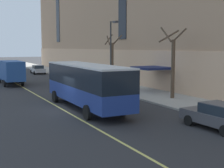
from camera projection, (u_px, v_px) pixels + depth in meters
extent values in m
plane|color=#303033|center=(72.00, 110.00, 23.86)|extent=(260.00, 260.00, 0.00)
cube|color=#ADA89E|center=(153.00, 95.00, 30.83)|extent=(5.16, 160.00, 0.15)
cube|color=#E5B68D|center=(194.00, 75.00, 29.07)|extent=(0.14, 110.00, 4.40)
cube|color=navy|center=(152.00, 68.00, 32.42)|extent=(3.20, 3.40, 0.24)
cube|color=navy|center=(86.00, 93.00, 23.95)|extent=(2.69, 11.43, 1.22)
cube|color=black|center=(86.00, 76.00, 23.79)|extent=(2.70, 11.43, 1.49)
cube|color=white|center=(86.00, 65.00, 23.70)|extent=(2.72, 11.43, 0.12)
cube|color=#19232D|center=(63.00, 72.00, 28.90)|extent=(2.38, 0.10, 1.12)
cube|color=orange|center=(63.00, 64.00, 28.82)|extent=(1.81, 0.08, 0.28)
cube|color=black|center=(63.00, 90.00, 29.12)|extent=(2.53, 0.14, 0.24)
cube|color=white|center=(54.00, 88.00, 28.68)|extent=(0.28, 0.06, 0.18)
cube|color=white|center=(72.00, 87.00, 29.49)|extent=(0.28, 0.06, 0.18)
cylinder|color=black|center=(55.00, 96.00, 27.01)|extent=(0.31, 1.00, 1.00)
cylinder|color=black|center=(83.00, 94.00, 28.16)|extent=(0.31, 1.00, 1.00)
cylinder|color=black|center=(87.00, 112.00, 20.43)|extent=(0.31, 1.00, 1.00)
cylinder|color=black|center=(122.00, 109.00, 21.58)|extent=(0.31, 1.00, 1.00)
cube|color=black|center=(106.00, 88.00, 31.27)|extent=(1.91, 4.55, 0.64)
cube|color=#232D38|center=(107.00, 83.00, 31.00)|extent=(1.61, 2.08, 0.56)
cube|color=black|center=(107.00, 80.00, 30.97)|extent=(1.57, 1.99, 0.04)
cylinder|color=black|center=(92.00, 90.00, 32.09)|extent=(0.25, 0.65, 0.64)
cylinder|color=black|center=(107.00, 89.00, 32.92)|extent=(0.25, 0.65, 0.64)
cylinder|color=black|center=(105.00, 94.00, 29.69)|extent=(0.25, 0.65, 0.64)
cylinder|color=black|center=(120.00, 93.00, 30.52)|extent=(0.25, 0.65, 0.64)
cube|color=#23603D|center=(62.00, 77.00, 43.65)|extent=(1.85, 4.38, 0.64)
cube|color=#232D38|center=(63.00, 72.00, 43.39)|extent=(1.62, 1.98, 0.56)
cube|color=#23603D|center=(63.00, 70.00, 43.35)|extent=(1.58, 1.89, 0.04)
cylinder|color=black|center=(53.00, 78.00, 44.49)|extent=(0.22, 0.64, 0.64)
cylinder|color=black|center=(65.00, 78.00, 45.29)|extent=(0.22, 0.64, 0.64)
cylinder|color=black|center=(59.00, 80.00, 42.09)|extent=(0.22, 0.64, 0.64)
cylinder|color=black|center=(72.00, 79.00, 42.89)|extent=(0.22, 0.64, 0.64)
cube|color=#B7B7BC|center=(38.00, 70.00, 55.56)|extent=(1.90, 4.47, 0.64)
cube|color=#232D38|center=(38.00, 67.00, 55.29)|extent=(1.64, 2.02, 0.56)
cube|color=#B7B7BC|center=(38.00, 65.00, 55.26)|extent=(1.60, 1.93, 0.04)
cylinder|color=black|center=(31.00, 72.00, 56.43)|extent=(0.23, 0.64, 0.64)
cylinder|color=black|center=(41.00, 71.00, 57.22)|extent=(0.23, 0.64, 0.64)
cylinder|color=black|center=(35.00, 73.00, 53.98)|extent=(0.23, 0.64, 0.64)
cylinder|color=black|center=(45.00, 72.00, 54.77)|extent=(0.23, 0.64, 0.64)
cube|color=#4C4C51|center=(217.00, 118.00, 18.17)|extent=(1.97, 4.52, 0.64)
cube|color=#232D38|center=(220.00, 109.00, 17.91)|extent=(1.66, 2.06, 0.56)
cube|color=#4C4C51|center=(220.00, 104.00, 17.87)|extent=(1.62, 1.97, 0.04)
cylinder|color=black|center=(189.00, 120.00, 18.98)|extent=(0.24, 0.65, 0.64)
cylinder|color=black|center=(209.00, 117.00, 19.84)|extent=(0.24, 0.65, 0.64)
cube|color=#285199|center=(12.00, 71.00, 38.50)|extent=(2.20, 5.57, 2.34)
cube|color=#285199|center=(7.00, 73.00, 41.96)|extent=(2.09, 1.70, 1.60)
cube|color=#1E2833|center=(6.00, 71.00, 42.71)|extent=(1.87, 0.08, 0.80)
cylinder|color=black|center=(0.00, 80.00, 41.58)|extent=(0.26, 0.84, 0.84)
cylinder|color=black|center=(16.00, 79.00, 42.53)|extent=(0.26, 0.84, 0.84)
cylinder|color=black|center=(5.00, 83.00, 37.48)|extent=(0.26, 0.84, 0.84)
cylinder|color=black|center=(23.00, 82.00, 38.42)|extent=(0.26, 0.84, 0.84)
cube|color=yellow|center=(11.00, 77.00, 42.34)|extent=(1.85, 4.40, 0.64)
cube|color=#232D38|center=(11.00, 73.00, 42.08)|extent=(1.61, 1.99, 0.56)
cube|color=yellow|center=(11.00, 71.00, 42.04)|extent=(1.57, 1.90, 0.04)
cylinder|color=black|center=(3.00, 79.00, 43.17)|extent=(0.23, 0.64, 0.64)
cylinder|color=black|center=(16.00, 79.00, 43.98)|extent=(0.23, 0.64, 0.64)
cylinder|color=black|center=(6.00, 81.00, 40.78)|extent=(0.23, 0.64, 0.64)
cylinder|color=black|center=(20.00, 80.00, 41.60)|extent=(0.23, 0.64, 0.64)
cylinder|color=brown|center=(173.00, 69.00, 28.05)|extent=(0.35, 0.35, 5.27)
cylinder|color=brown|center=(179.00, 35.00, 28.16)|extent=(0.49, 1.59, 1.27)
cylinder|color=brown|center=(169.00, 36.00, 28.62)|extent=(1.99, 0.56, 1.19)
cylinder|color=brown|center=(166.00, 34.00, 27.36)|extent=(0.27, 1.71, 1.39)
cylinder|color=brown|center=(112.00, 64.00, 38.60)|extent=(0.33, 0.33, 5.12)
cylinder|color=brown|center=(117.00, 40.00, 38.79)|extent=(0.57, 1.71, 1.25)
cylinder|color=brown|center=(109.00, 39.00, 38.69)|extent=(1.33, 0.54, 1.34)
cylinder|color=brown|center=(108.00, 40.00, 38.10)|extent=(0.32, 1.12, 1.15)
cylinder|color=#2D2D30|center=(111.00, 55.00, 34.10)|extent=(0.16, 0.16, 7.38)
cylinder|color=#2D2D30|center=(113.00, 22.00, 33.19)|extent=(0.10, 1.10, 0.10)
cube|color=#3D3D3F|center=(115.00, 22.00, 32.71)|extent=(0.36, 0.60, 0.20)
cube|color=#E0D66B|center=(53.00, 104.00, 26.23)|extent=(0.16, 140.00, 0.01)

